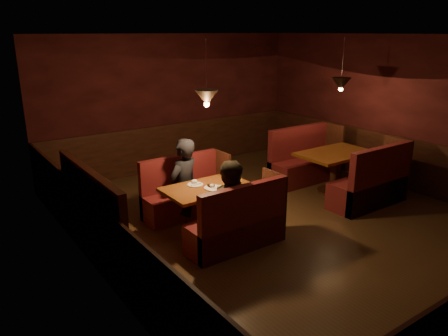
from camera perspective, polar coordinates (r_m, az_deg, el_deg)
room at (r=6.75m, az=5.55°, el=1.05°), size 6.02×7.02×2.92m
main_table at (r=6.65m, az=-2.03°, el=-3.75°), size 1.32×0.80×0.93m
main_bench_far at (r=7.33m, az=-5.13°, el=-3.66°), size 1.45×0.52×0.99m
main_bench_near at (r=6.18m, az=1.97°, el=-7.78°), size 1.45×0.52×0.99m
second_table at (r=8.44m, az=14.28°, el=0.67°), size 1.40×0.90×0.79m
second_bench_far at (r=9.07m, az=10.32°, el=0.55°), size 1.55×0.58×1.11m
second_bench_near at (r=8.05m, az=18.79°, el=-2.31°), size 1.55×0.58×1.11m
diner_a at (r=6.96m, az=-5.35°, el=-0.16°), size 0.72×0.59×1.70m
diner_b at (r=6.06m, az=1.29°, el=-3.24°), size 0.86×0.72×1.61m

